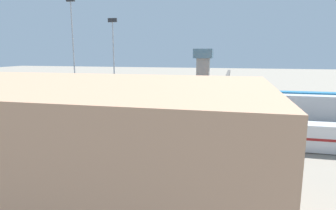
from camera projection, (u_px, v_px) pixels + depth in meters
name	position (u px, v px, depth m)	size (l,w,h in m)	color
ground_plane	(143.00, 112.00, 66.33)	(400.00, 400.00, 0.00)	gray
track_bed_0	(163.00, 98.00, 85.48)	(140.00, 2.80, 0.12)	#4C443D
track_bed_1	(159.00, 101.00, 80.69)	(140.00, 2.80, 0.12)	#4C443D
track_bed_2	(154.00, 104.00, 75.90)	(140.00, 2.80, 0.12)	#4C443D
track_bed_3	(149.00, 108.00, 71.11)	(140.00, 2.80, 0.12)	#4C443D
track_bed_4	(143.00, 112.00, 66.32)	(140.00, 2.80, 0.12)	#4C443D
track_bed_5	(136.00, 116.00, 61.53)	(140.00, 2.80, 0.12)	#3D3833
track_bed_6	(127.00, 122.00, 56.74)	(140.00, 2.80, 0.12)	#4C443D
track_bed_7	(117.00, 128.00, 51.95)	(140.00, 2.80, 0.12)	#4C443D
track_bed_8	(105.00, 136.00, 47.16)	(140.00, 2.80, 0.12)	#3D3833
train_on_track_8	(67.00, 122.00, 48.36)	(95.60, 3.06, 3.80)	silver
train_on_track_5	(200.00, 110.00, 58.06)	(10.00, 3.00, 5.00)	gold
train_on_track_4	(188.00, 103.00, 63.48)	(71.40, 3.00, 5.00)	silver
train_on_track_3	(182.00, 101.00, 68.87)	(95.60, 3.06, 3.80)	silver
train_on_track_0	(215.00, 93.00, 81.70)	(10.00, 3.00, 5.00)	#D85914
train_on_track_2	(210.00, 99.00, 72.23)	(66.40, 3.06, 4.40)	#1E6B9E
light_mast_0	(113.00, 46.00, 89.15)	(2.80, 0.70, 24.18)	#9EA0A5
light_mast_2	(72.00, 35.00, 91.23)	(2.80, 0.70, 30.77)	#9EA0A5
signal_gantry	(227.00, 80.00, 60.68)	(0.70, 45.00, 8.80)	#4C4742
maintenance_shed	(64.00, 143.00, 25.80)	(35.65, 19.56, 11.13)	tan
control_tower	(203.00, 68.00, 92.27)	(6.00, 6.00, 14.90)	gray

